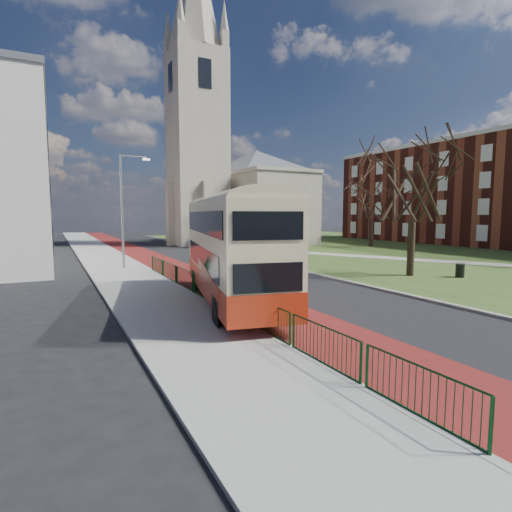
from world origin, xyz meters
TOP-DOWN VIEW (x-y plane):
  - ground at (0.00, 0.00)m, footprint 160.00×160.00m
  - road_carriageway at (1.50, 20.00)m, footprint 9.00×120.00m
  - bus_lane at (-1.20, 20.00)m, footprint 3.40×120.00m
  - pavement_west at (-5.00, 20.00)m, footprint 4.00×120.00m
  - kerb_west at (-3.00, 20.00)m, footprint 0.25×120.00m
  - kerb_east at (6.10, 22.00)m, footprint 0.25×80.00m
  - grass_green at (26.00, 22.00)m, footprint 40.00×80.00m
  - footpath at (20.00, 10.00)m, footprint 18.84×32.82m
  - pedestrian_railing at (-2.95, 4.00)m, footprint 0.07×24.00m
  - gothic_church at (12.56, 38.00)m, footprint 16.38×18.00m
  - brick_terrace at (40.00, 20.00)m, footprint 10.30×44.30m
  - streetlamp at (-4.35, 18.00)m, footprint 2.13×0.18m
  - bus at (-2.09, 4.18)m, footprint 4.86×11.41m
  - winter_tree_near at (11.33, 6.38)m, footprint 7.11×7.11m
  - winter_tree_far at (25.49, 25.08)m, footprint 7.53×7.53m
  - litter_bin at (13.49, 4.42)m, footprint 0.71×0.71m

SIDE VIEW (x-z plane):
  - ground at x=0.00m, z-range 0.00..0.00m
  - road_carriageway at x=1.50m, z-range 0.00..0.01m
  - bus_lane at x=-1.20m, z-range 0.00..0.01m
  - grass_green at x=26.00m, z-range 0.00..0.04m
  - footpath at x=20.00m, z-range 0.04..0.07m
  - pavement_west at x=-5.00m, z-range 0.00..0.12m
  - kerb_west at x=-3.00m, z-range 0.00..0.13m
  - kerb_east at x=6.10m, z-range 0.00..0.13m
  - litter_bin at x=13.49m, z-range 0.04..0.94m
  - pedestrian_railing at x=-2.95m, z-range -0.01..1.11m
  - bus at x=-2.09m, z-range 0.33..4.98m
  - streetlamp at x=-4.35m, z-range 0.59..8.59m
  - winter_tree_far at x=25.49m, z-range 1.72..10.46m
  - winter_tree_near at x=11.33m, z-range 1.76..10.70m
  - brick_terrace at x=40.00m, z-range 0.01..13.51m
  - gothic_church at x=12.56m, z-range -6.87..33.13m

